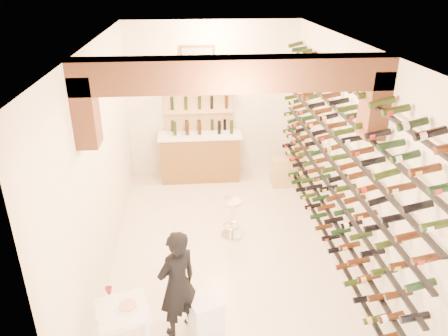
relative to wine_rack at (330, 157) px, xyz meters
name	(u,v)px	position (x,y,z in m)	size (l,w,h in m)	color
ground	(226,250)	(-1.53, 0.00, -1.55)	(6.00, 6.00, 0.00)	silver
room_shell	(228,120)	(-1.53, -0.26, 0.70)	(3.52, 6.02, 3.21)	white
wine_rack	(330,157)	(0.00, 0.00, 0.00)	(0.32, 5.70, 2.56)	black
back_counter	(200,155)	(-1.83, 2.65, -1.02)	(1.70, 0.62, 1.29)	brown
back_shelving	(199,123)	(-1.83, 2.89, -0.38)	(1.40, 0.31, 2.73)	tan
tasting_table	(124,319)	(-2.81, -2.04, -0.91)	(0.67, 0.67, 0.94)	white
white_stool	(205,314)	(-1.92, -1.62, -1.32)	(0.37, 0.37, 0.46)	white
person	(177,284)	(-2.24, -1.61, -0.84)	(0.52, 0.34, 1.42)	black
chrome_barstool	(231,215)	(-1.40, 0.41, -1.16)	(0.35, 0.35, 0.67)	silver
crate_lower	(284,178)	(-0.13, 2.20, -1.39)	(0.51, 0.36, 0.31)	tan
crate_upper	(284,165)	(-0.13, 2.20, -1.10)	(0.48, 0.33, 0.28)	tan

